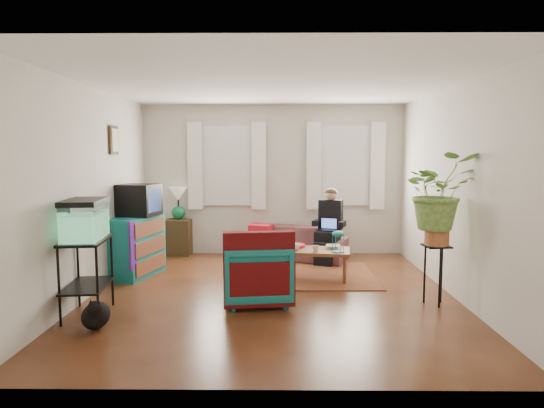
{
  "coord_description": "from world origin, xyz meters",
  "views": [
    {
      "loc": [
        0.06,
        -5.97,
        1.77
      ],
      "look_at": [
        0.0,
        0.4,
        1.1
      ],
      "focal_mm": 32.0,
      "sensor_mm": 36.0,
      "label": 1
    }
  ],
  "objects_px": {
    "armchair": "(257,269)",
    "plant_stand": "(435,275)",
    "aquarium_stand": "(87,278)",
    "coffee_table": "(313,264)",
    "side_table": "(179,237)",
    "dresser": "(135,246)",
    "sofa": "(290,238)"
  },
  "relations": [
    {
      "from": "armchair",
      "to": "plant_stand",
      "type": "height_order",
      "value": "armchair"
    },
    {
      "from": "aquarium_stand",
      "to": "plant_stand",
      "type": "height_order",
      "value": "aquarium_stand"
    },
    {
      "from": "coffee_table",
      "to": "plant_stand",
      "type": "height_order",
      "value": "plant_stand"
    },
    {
      "from": "side_table",
      "to": "aquarium_stand",
      "type": "xyz_separation_m",
      "value": [
        -0.35,
        -3.21,
        0.11
      ]
    },
    {
      "from": "dresser",
      "to": "side_table",
      "type": "bearing_deg",
      "value": 90.83
    },
    {
      "from": "side_table",
      "to": "plant_stand",
      "type": "bearing_deg",
      "value": -38.0
    },
    {
      "from": "plant_stand",
      "to": "dresser",
      "type": "bearing_deg",
      "value": 161.13
    },
    {
      "from": "sofa",
      "to": "armchair",
      "type": "distance_m",
      "value": 2.43
    },
    {
      "from": "side_table",
      "to": "coffee_table",
      "type": "height_order",
      "value": "side_table"
    },
    {
      "from": "plant_stand",
      "to": "sofa",
      "type": "bearing_deg",
      "value": 123.5
    },
    {
      "from": "sofa",
      "to": "side_table",
      "type": "bearing_deg",
      "value": -169.98
    },
    {
      "from": "side_table",
      "to": "dresser",
      "type": "distance_m",
      "value": 1.5
    },
    {
      "from": "dresser",
      "to": "coffee_table",
      "type": "distance_m",
      "value": 2.58
    },
    {
      "from": "sofa",
      "to": "plant_stand",
      "type": "distance_m",
      "value": 2.95
    },
    {
      "from": "dresser",
      "to": "plant_stand",
      "type": "xyz_separation_m",
      "value": [
        3.91,
        -1.34,
        -0.08
      ]
    },
    {
      "from": "side_table",
      "to": "plant_stand",
      "type": "distance_m",
      "value": 4.53
    },
    {
      "from": "coffee_table",
      "to": "aquarium_stand",
      "type": "bearing_deg",
      "value": -140.63
    },
    {
      "from": "side_table",
      "to": "aquarium_stand",
      "type": "distance_m",
      "value": 3.24
    },
    {
      "from": "dresser",
      "to": "aquarium_stand",
      "type": "distance_m",
      "value": 1.76
    },
    {
      "from": "armchair",
      "to": "coffee_table",
      "type": "relative_size",
      "value": 0.78
    },
    {
      "from": "coffee_table",
      "to": "side_table",
      "type": "bearing_deg",
      "value": 151.4
    },
    {
      "from": "coffee_table",
      "to": "sofa",
      "type": "bearing_deg",
      "value": 109.8
    },
    {
      "from": "sofa",
      "to": "plant_stand",
      "type": "relative_size",
      "value": 2.6
    },
    {
      "from": "side_table",
      "to": "dresser",
      "type": "height_order",
      "value": "dresser"
    },
    {
      "from": "dresser",
      "to": "sofa",
      "type": "bearing_deg",
      "value": 40.14
    },
    {
      "from": "plant_stand",
      "to": "side_table",
      "type": "bearing_deg",
      "value": 142.0
    },
    {
      "from": "dresser",
      "to": "coffee_table",
      "type": "bearing_deg",
      "value": 9.78
    },
    {
      "from": "sofa",
      "to": "coffee_table",
      "type": "distance_m",
      "value": 1.35
    },
    {
      "from": "side_table",
      "to": "aquarium_stand",
      "type": "bearing_deg",
      "value": -96.21
    },
    {
      "from": "aquarium_stand",
      "to": "plant_stand",
      "type": "xyz_separation_m",
      "value": [
        3.92,
        0.43,
        -0.07
      ]
    },
    {
      "from": "side_table",
      "to": "dresser",
      "type": "bearing_deg",
      "value": -103.18
    },
    {
      "from": "armchair",
      "to": "plant_stand",
      "type": "relative_size",
      "value": 1.13
    }
  ]
}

